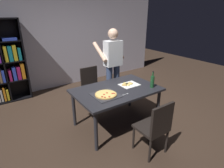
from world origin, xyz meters
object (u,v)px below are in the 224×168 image
at_px(pepperoni_pizza_on_tray, 106,95).
at_px(kitchen_scissors, 122,95).
at_px(chair_far_side, 91,84).
at_px(dining_table, 117,93).
at_px(chair_near_camera, 156,126).
at_px(wine_bottle, 152,81).
at_px(person_serving_pizza, 113,63).

relative_size(pepperoni_pizza_on_tray, kitchen_scissors, 2.24).
relative_size(chair_far_side, pepperoni_pizza_on_tray, 2.08).
bearing_deg(kitchen_scissors, dining_table, 72.83).
relative_size(chair_near_camera, pepperoni_pizza_on_tray, 2.08).
xyz_separation_m(pepperoni_pizza_on_tray, wine_bottle, (0.91, -0.19, 0.10)).
relative_size(wine_bottle, kitchen_scissors, 1.64).
bearing_deg(pepperoni_pizza_on_tray, person_serving_pizza, 49.62).
bearing_deg(kitchen_scissors, chair_near_camera, -83.01).
relative_size(chair_far_side, wine_bottle, 2.85).
bearing_deg(chair_near_camera, person_serving_pizza, 75.89).
bearing_deg(wine_bottle, person_serving_pizza, 98.31).
xyz_separation_m(dining_table, pepperoni_pizza_on_tray, (-0.31, -0.12, 0.09)).
distance_m(chair_far_side, pepperoni_pizza_on_tray, 1.17).
height_order(chair_near_camera, person_serving_pizza, person_serving_pizza).
bearing_deg(dining_table, chair_near_camera, -90.00).
bearing_deg(chair_far_side, person_serving_pizza, -26.57).
height_order(chair_near_camera, kitchen_scissors, chair_near_camera).
height_order(dining_table, pepperoni_pizza_on_tray, pepperoni_pizza_on_tray).
xyz_separation_m(dining_table, kitchen_scissors, (-0.09, -0.28, 0.08)).
distance_m(person_serving_pizza, pepperoni_pizza_on_tray, 1.18).
height_order(person_serving_pizza, wine_bottle, person_serving_pizza).
bearing_deg(chair_near_camera, wine_bottle, 48.65).
distance_m(person_serving_pizza, wine_bottle, 1.09).
xyz_separation_m(chair_far_side, pepperoni_pizza_on_tray, (-0.31, -1.10, 0.25)).
distance_m(dining_table, chair_near_camera, 1.00).
relative_size(dining_table, kitchen_scissors, 8.03).
bearing_deg(dining_table, wine_bottle, -27.25).
distance_m(dining_table, wine_bottle, 0.70).
distance_m(chair_near_camera, pepperoni_pizza_on_tray, 0.96).
bearing_deg(kitchen_scissors, person_serving_pizza, 63.27).
bearing_deg(person_serving_pizza, dining_table, -119.89).
bearing_deg(chair_near_camera, dining_table, 90.00).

